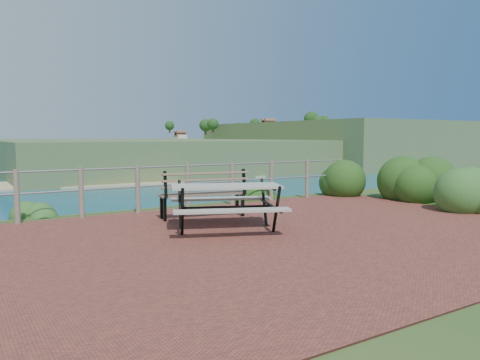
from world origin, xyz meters
name	(u,v)px	position (x,y,z in m)	size (l,w,h in m)	color
ground	(278,236)	(0.00, 0.00, 0.00)	(10.00, 7.00, 0.12)	brown
safety_railing	(188,184)	(0.00, 3.35, 0.57)	(9.40, 0.10, 1.00)	#6B5B4C
distant_bay	(307,141)	(173.07, 202.61, -1.52)	(290.00, 232.36, 24.00)	#3E6130
picnic_table	(226,203)	(-0.50, 0.81, 0.50)	(1.98, 1.49, 0.77)	gray
park_bench	(203,187)	(-0.25, 2.15, 0.63)	(1.75, 0.75, 0.96)	brown
shrub_right_front	(411,200)	(5.47, 1.66, 0.00)	(1.48, 1.48, 2.10)	#184916
shrub_right_back	(476,211)	(5.17, -0.25, 0.00)	(1.24, 1.24, 1.77)	#215924
shrub_right_edge	(345,195)	(4.81, 3.35, 0.00)	(1.14, 1.14, 1.62)	#184916
shrub_lip_west	(36,216)	(-3.03, 4.14, 0.00)	(0.71, 0.71, 0.43)	#215924
shrub_lip_east	(265,200)	(2.35, 3.70, 0.00)	(0.81, 0.81, 0.57)	#184916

